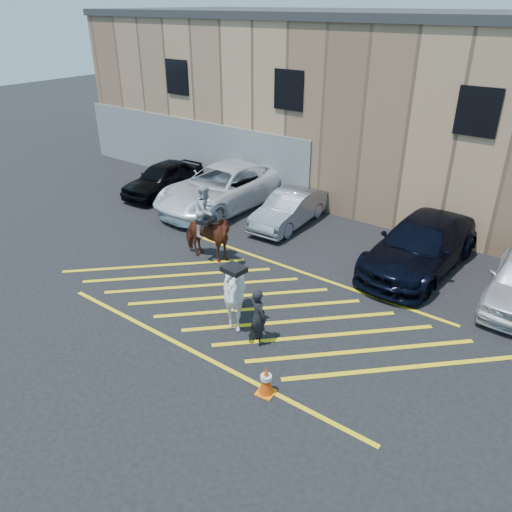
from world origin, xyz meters
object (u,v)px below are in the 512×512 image
Objects in this scene: car_white_pickup at (223,187)px; car_blue_suv at (421,245)px; saddled_white at (234,294)px; handler at (258,317)px; mounted_bay at (207,231)px; car_black_suv at (163,178)px; traffic_cone at (266,380)px; car_silver_sedan at (289,209)px.

car_blue_suv is at bearing 0.56° from car_white_pickup.
car_white_pickup is 8.52m from saddled_white.
mounted_bay reaches higher than handler.
car_blue_suv reaches higher than car_black_suv.
car_silver_sedan is at bearing 120.53° from traffic_cone.
handler is at bearing -41.96° from car_white_pickup.
handler is 0.58× the size of mounted_bay.
car_white_pickup is 11.19m from traffic_cone.
saddled_white is (2.54, -6.39, 0.31)m from car_silver_sedan.
handler reaches higher than car_black_suv.
car_white_pickup is at bearing 132.18° from saddled_white.
saddled_white is (-0.93, 0.22, 0.19)m from handler.
car_white_pickup is 1.12× the size of car_blue_suv.
handler is (-1.76, -6.24, -0.05)m from car_blue_suv.
car_black_suv is 3.18m from car_white_pickup.
traffic_cone is (7.89, -7.92, -0.50)m from car_white_pickup.
saddled_white is at bearing 6.85° from handler.
traffic_cone is at bearing -91.05° from car_blue_suv.
saddled_white is (8.88, -5.95, 0.24)m from car_black_suv.
car_silver_sedan is (6.34, 0.43, -0.07)m from car_black_suv.
car_blue_suv is at bearing -6.70° from car_silver_sedan.
car_white_pickup reaches higher than car_silver_sedan.
car_black_suv is at bearing -11.77° from handler.
handler is 1.90m from traffic_cone.
car_silver_sedan is at bearing 82.20° from mounted_bay.
mounted_bay is 6.63m from traffic_cone.
car_white_pickup is 8.41m from car_blue_suv.
car_blue_suv is (5.22, -0.37, 0.16)m from car_silver_sedan.
car_blue_suv is 6.59m from saddled_white.
saddled_white reaches higher than car_black_suv.
handler is 0.80× the size of saddled_white.
mounted_bay is 1.37× the size of saddled_white.
traffic_cone is (2.17, -1.61, -0.58)m from saddled_white.
handler is at bearing 132.02° from traffic_cone.
car_silver_sedan is 9.28m from traffic_cone.
mounted_bay is at bearing -53.65° from car_white_pickup.
car_silver_sedan is at bearing 178.79° from car_blue_suv.
car_white_pickup reaches higher than handler.
car_black_suv is at bearing 145.63° from traffic_cone.
car_white_pickup is 3.19m from car_silver_sedan.
mounted_bay reaches higher than car_silver_sedan.
car_silver_sedan is 0.70× the size of car_blue_suv.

